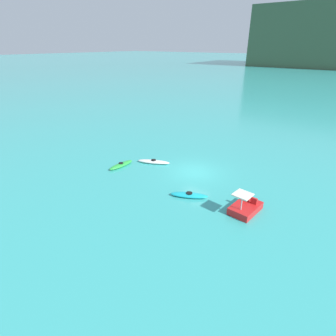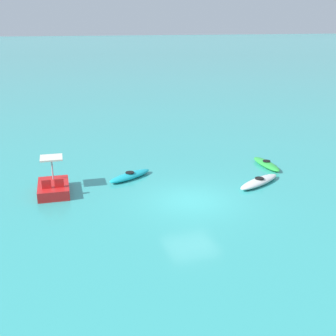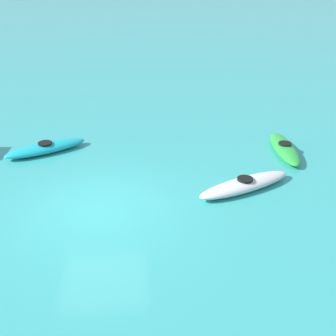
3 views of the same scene
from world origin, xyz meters
The scene contains 5 objects.
ground_plane centered at (0.00, 0.00, 0.00)m, with size 600.00×600.00×0.00m, color #38ADA8.
kayak_green centered at (-6.12, -3.29, 0.16)m, with size 0.76×2.76×0.37m.
kayak_white centered at (-4.18, -0.83, 0.16)m, with size 3.15×2.01×0.37m.
kayak_cyan centered at (2.05, -3.94, 0.16)m, with size 2.84×1.97×0.37m.
pedal_boat_red centered at (6.16, -3.15, 0.34)m, with size 1.69×2.55×1.68m.
Camera 1 is at (11.51, -18.64, 10.57)m, focal length 28.59 mm.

